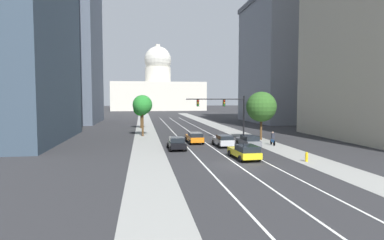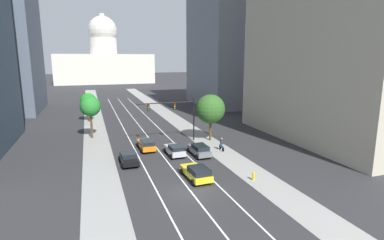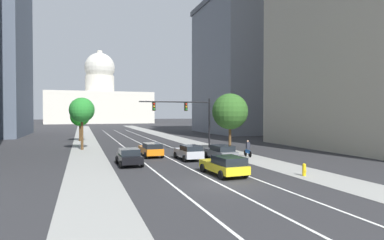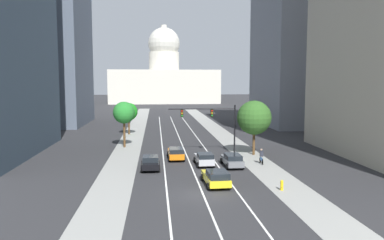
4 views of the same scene
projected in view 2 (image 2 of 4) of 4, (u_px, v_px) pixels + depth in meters
name	position (u px, v px, depth m)	size (l,w,h in m)	color
ground_plane	(131.00, 116.00, 65.31)	(400.00, 400.00, 0.00)	#2B2B2D
sidewalk_left	(94.00, 123.00, 58.25)	(3.63, 130.00, 0.01)	gray
sidewalk_right	(173.00, 118.00, 63.08)	(3.63, 130.00, 0.01)	gray
lane_stripe_left	(126.00, 133.00, 50.45)	(0.16, 90.00, 0.01)	white
lane_stripe_center	(144.00, 131.00, 51.37)	(0.16, 90.00, 0.01)	white
lane_stripe_right	(161.00, 130.00, 52.30)	(0.16, 90.00, 0.01)	white
office_tower_far_right	(236.00, 45.00, 79.90)	(20.67, 23.59, 30.72)	gray
capitol_building	(104.00, 62.00, 153.82)	(45.97, 25.91, 33.54)	beige
car_orange	(146.00, 144.00, 40.88)	(1.98, 4.70, 1.45)	orange
car_silver	(175.00, 150.00, 38.41)	(2.03, 4.07, 1.46)	#B2B5BA
car_yellow	(197.00, 172.00, 30.81)	(2.26, 4.65, 1.46)	yellow
car_gray	(199.00, 150.00, 38.54)	(1.99, 4.56, 1.44)	slate
car_black	(129.00, 158.00, 35.34)	(2.01, 4.14, 1.45)	black
traffic_signal_mast	(176.00, 111.00, 44.24)	(8.52, 0.39, 6.27)	black
fire_hydrant	(254.00, 176.00, 30.69)	(0.26, 0.35, 0.91)	yellow
cyclist	(222.00, 144.00, 40.62)	(0.37, 1.70, 1.72)	black
street_tree_mid_right	(211.00, 109.00, 44.95)	(4.30, 4.30, 6.88)	#51381E
street_tree_near_left	(90.00, 107.00, 46.25)	(3.06, 3.06, 6.45)	#51381E
street_tree_mid_left	(88.00, 101.00, 58.71)	(3.07, 3.07, 5.52)	#51381E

